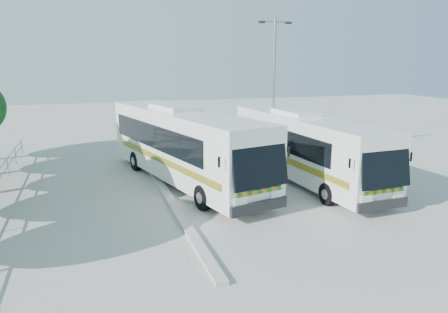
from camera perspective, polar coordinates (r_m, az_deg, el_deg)
name	(u,v)px	position (r m, az deg, el deg)	size (l,w,h in m)	color
ground	(232,210)	(18.81, 1.05, -7.03)	(100.00, 100.00, 0.00)	#A7A7A1
kerb_divider	(170,200)	(20.08, -7.06, -5.61)	(0.40, 16.00, 0.15)	#B2B2AD
coach_main	(184,144)	(22.56, -5.29, 1.64)	(5.88, 13.68, 3.73)	silver
coach_adjacent	(304,146)	(23.27, 10.44, 1.39)	(3.32, 12.47, 3.42)	silver
lamppost	(274,85)	(26.72, 6.49, 9.25)	(2.12, 0.29, 8.67)	#92959A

